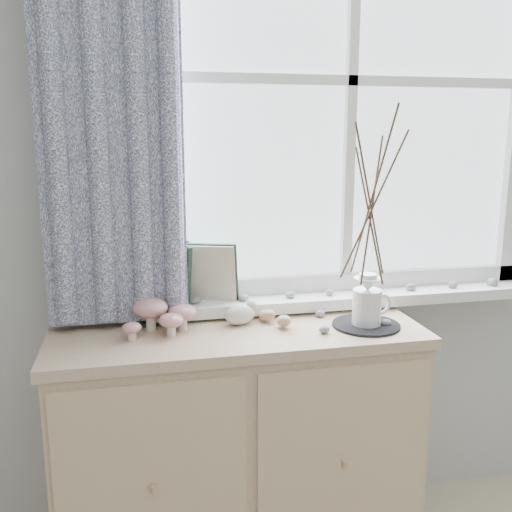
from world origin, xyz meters
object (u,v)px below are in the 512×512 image
at_px(sideboard, 239,448).
at_px(botanical_book, 189,282).
at_px(twig_pitcher, 371,201).
at_px(toadstool_cluster, 160,313).

relative_size(sideboard, botanical_book, 3.11).
distance_m(botanical_book, twig_pitcher, 0.65).
relative_size(toadstool_cluster, twig_pitcher, 0.33).
distance_m(sideboard, twig_pitcher, 0.94).
xyz_separation_m(sideboard, toadstool_cluster, (-0.24, 0.03, 0.48)).
relative_size(botanical_book, toadstool_cluster, 1.64).
bearing_deg(twig_pitcher, sideboard, 157.53).
xyz_separation_m(botanical_book, toadstool_cluster, (-0.10, -0.09, -0.07)).
relative_size(sideboard, toadstool_cluster, 5.11).
height_order(sideboard, botanical_book, botanical_book).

